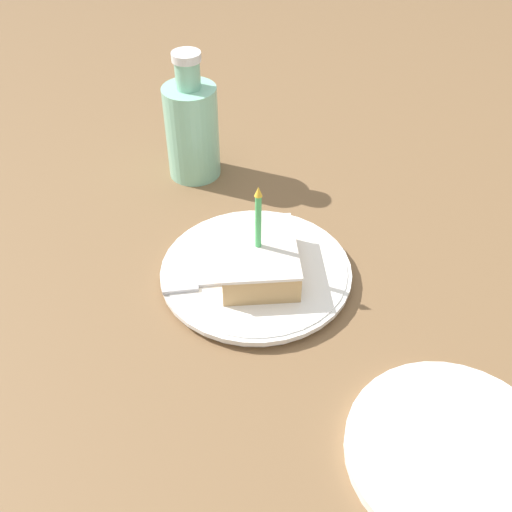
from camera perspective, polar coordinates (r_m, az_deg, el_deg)
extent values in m
cube|color=brown|center=(0.79, -1.67, -3.66)|extent=(2.40, 2.40, 0.04)
cylinder|color=white|center=(0.78, 0.00, -1.59)|extent=(0.24, 0.24, 0.02)
cylinder|color=white|center=(0.78, 0.00, -1.41)|extent=(0.25, 0.25, 0.01)
cube|color=tan|center=(0.76, 0.21, -0.30)|extent=(0.09, 0.12, 0.04)
cube|color=silver|center=(0.75, 0.21, 0.87)|extent=(0.10, 0.13, 0.00)
cylinder|color=#4CBF66|center=(0.72, 0.22, 3.29)|extent=(0.01, 0.01, 0.08)
cone|color=yellow|center=(0.69, 0.23, 6.16)|extent=(0.01, 0.01, 0.01)
cube|color=#B2B2B7|center=(0.76, -0.73, -2.14)|extent=(0.13, 0.02, 0.00)
cube|color=#B2B2B7|center=(0.75, -7.23, -2.77)|extent=(0.05, 0.03, 0.00)
cylinder|color=#8CD1B2|center=(0.94, -6.09, 11.63)|extent=(0.08, 0.08, 0.15)
cylinder|color=#8CD1B2|center=(0.90, -6.53, 16.80)|extent=(0.04, 0.04, 0.04)
cylinder|color=white|center=(0.89, -6.67, 18.36)|extent=(0.04, 0.04, 0.01)
cylinder|color=white|center=(0.65, 18.36, -17.37)|extent=(0.22, 0.22, 0.01)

